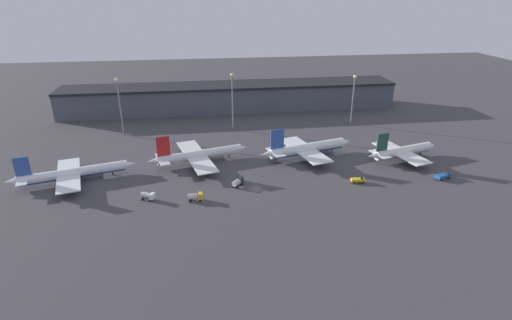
{
  "coord_description": "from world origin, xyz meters",
  "views": [
    {
      "loc": [
        -18.63,
        -129.26,
        68.06
      ],
      "look_at": [
        1.96,
        12.94,
        6.0
      ],
      "focal_mm": 28.0,
      "sensor_mm": 36.0,
      "label": 1
    }
  ],
  "objects": [
    {
      "name": "ground",
      "position": [
        0.0,
        0.0,
        0.0
      ],
      "size": [
        600.0,
        600.0,
        0.0
      ],
      "primitive_type": "plane",
      "color": "#423F44"
    },
    {
      "name": "terminal_building",
      "position": [
        0.0,
        105.77,
        7.84
      ],
      "size": [
        196.99,
        24.0,
        15.58
      ],
      "color": "#4C515B",
      "rests_on": "ground"
    },
    {
      "name": "airplane_0",
      "position": [
        -68.12,
        16.45,
        3.29
      ],
      "size": [
        45.67,
        32.92,
        12.46
      ],
      "rotation": [
        0.0,
        0.0,
        0.26
      ],
      "color": "white",
      "rests_on": "ground"
    },
    {
      "name": "airplane_1",
      "position": [
        -20.17,
        27.4,
        3.44
      ],
      "size": [
        43.12,
        38.2,
        13.76
      ],
      "rotation": [
        0.0,
        0.0,
        0.26
      ],
      "color": "silver",
      "rests_on": "ground"
    },
    {
      "name": "airplane_2",
      "position": [
        26.45,
        27.03,
        3.85
      ],
      "size": [
        43.79,
        33.46,
        14.52
      ],
      "rotation": [
        0.0,
        0.0,
        0.26
      ],
      "color": "white",
      "rests_on": "ground"
    },
    {
      "name": "airplane_3",
      "position": [
        66.46,
        18.73,
        3.55
      ],
      "size": [
        36.2,
        29.38,
        13.3
      ],
      "rotation": [
        0.0,
        0.0,
        0.26
      ],
      "color": "white",
      "rests_on": "ground"
    },
    {
      "name": "service_vehicle_0",
      "position": [
        -6.28,
        3.21,
        1.75
      ],
      "size": [
        4.75,
        4.84,
        3.33
      ],
      "rotation": [
        0.0,
        0.0,
        0.81
      ],
      "color": "#282D38",
      "rests_on": "ground"
    },
    {
      "name": "service_vehicle_1",
      "position": [
        39.17,
        -0.34,
        1.15
      ],
      "size": [
        5.36,
        2.58,
        2.47
      ],
      "rotation": [
        0.0,
        0.0,
        -0.09
      ],
      "color": "gold",
      "rests_on": "ground"
    },
    {
      "name": "service_vehicle_2",
      "position": [
        -22.04,
        -5.73,
        1.64
      ],
      "size": [
        5.14,
        2.26,
        2.88
      ],
      "rotation": [
        0.0,
        0.0,
        0.01
      ],
      "color": "gold",
      "rests_on": "ground"
    },
    {
      "name": "service_vehicle_3",
      "position": [
        -38.4,
        -2.67,
        1.62
      ],
      "size": [
        5.33,
        4.03,
        2.74
      ],
      "rotation": [
        0.0,
        0.0,
        -0.44
      ],
      "color": "white",
      "rests_on": "ground"
    },
    {
      "name": "service_vehicle_4",
      "position": [
        73.11,
        -1.88,
        1.28
      ],
      "size": [
        7.07,
        4.46,
        2.71
      ],
      "rotation": [
        0.0,
        0.0,
        0.34
      ],
      "color": "#195199",
      "rests_on": "ground"
    },
    {
      "name": "lamp_post_0",
      "position": [
        -57.38,
        67.94,
        17.98
      ],
      "size": [
        1.8,
        1.8,
        28.81
      ],
      "color": "slate",
      "rests_on": "ground"
    },
    {
      "name": "lamp_post_1",
      "position": [
        -2.07,
        67.94,
        18.35
      ],
      "size": [
        1.8,
        1.8,
        29.48
      ],
      "color": "slate",
      "rests_on": "ground"
    },
    {
      "name": "lamp_post_2",
      "position": [
        61.85,
        67.94,
        16.85
      ],
      "size": [
        1.8,
        1.8,
        26.74
      ],
      "color": "slate",
      "rests_on": "ground"
    }
  ]
}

